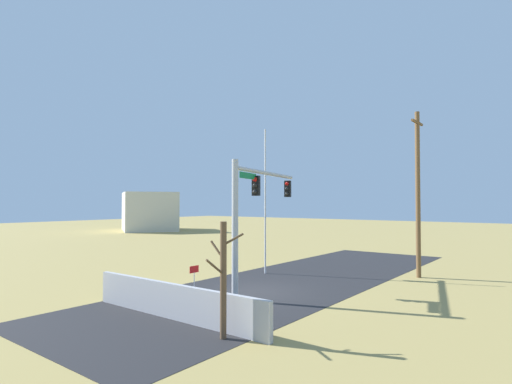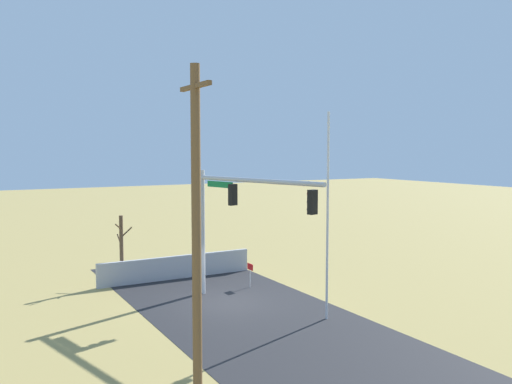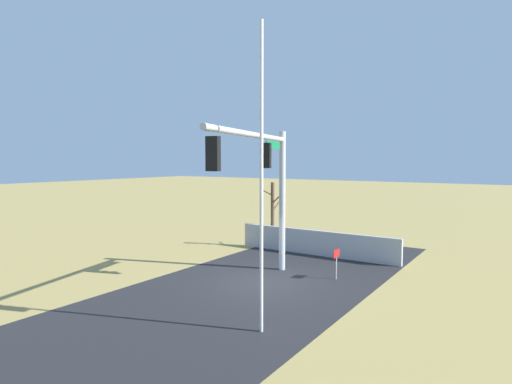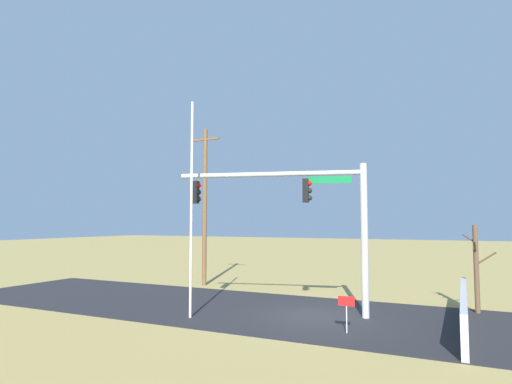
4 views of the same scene
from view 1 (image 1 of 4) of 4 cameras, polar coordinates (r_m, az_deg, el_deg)
ground_plane at (r=19.71m, az=0.15°, el=-13.70°), size 160.00×160.00×0.00m
road_surface at (r=22.96m, az=6.34°, el=-11.93°), size 28.00×8.00×0.01m
sidewalk_corner at (r=17.22m, az=-5.20°, el=-15.48°), size 6.00×6.00×0.01m
retaining_fence at (r=15.40m, az=-11.46°, el=-14.74°), size 0.20×8.58×1.26m
signal_mast at (r=19.44m, az=-0.11°, el=-1.16°), size 7.52×2.09×6.03m
flagpole at (r=24.10m, az=1.29°, el=-1.27°), size 0.10×0.10×8.53m
utility_pole at (r=24.57m, az=21.67°, el=0.10°), size 1.90×0.26×9.28m
bare_tree at (r=12.81m, az=-4.61°, el=-11.89°), size 1.27×1.02×3.58m
open_sign at (r=19.58m, az=-8.63°, el=-11.06°), size 0.56×0.04×1.22m
distant_building at (r=63.79m, az=-14.69°, el=-2.64°), size 11.28×11.91×5.73m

